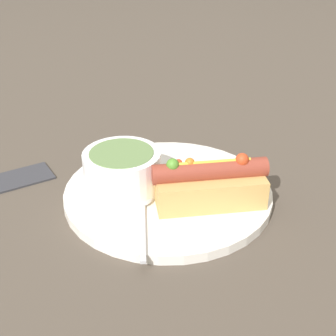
{
  "coord_description": "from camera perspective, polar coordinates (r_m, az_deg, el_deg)",
  "views": [
    {
      "loc": [
        -0.36,
        -0.42,
        0.36
      ],
      "look_at": [
        0.0,
        0.0,
        0.05
      ],
      "focal_mm": 50.0,
      "sensor_mm": 36.0,
      "label": 1
    }
  ],
  "objects": [
    {
      "name": "ground_plane",
      "position": [
        0.66,
        0.0,
        -3.5
      ],
      "size": [
        4.0,
        4.0,
        0.0
      ],
      "primitive_type": "plane",
      "color": "#4C4238"
    },
    {
      "name": "hot_dog",
      "position": [
        0.62,
        5.05,
        -1.93
      ],
      "size": [
        0.15,
        0.13,
        0.07
      ],
      "rotation": [
        0.0,
        0.0,
        -0.57
      ],
      "color": "tan",
      "rests_on": "dinner_plate"
    },
    {
      "name": "napkin",
      "position": [
        0.74,
        -17.88,
        -1.14
      ],
      "size": [
        0.11,
        0.07,
        0.01
      ],
      "rotation": [
        0.0,
        0.0,
        -0.17
      ],
      "color": "#333338",
      "rests_on": "ground_plane"
    },
    {
      "name": "spoon",
      "position": [
        0.62,
        -3.14,
        -4.42
      ],
      "size": [
        0.11,
        0.13,
        0.01
      ],
      "rotation": [
        0.0,
        0.0,
        0.91
      ],
      "color": "#B7B7BC",
      "rests_on": "dinner_plate"
    },
    {
      "name": "soup_bowl",
      "position": [
        0.64,
        -5.59,
        -0.2
      ],
      "size": [
        0.11,
        0.11,
        0.06
      ],
      "color": "white",
      "rests_on": "dinner_plate"
    },
    {
      "name": "dinner_plate",
      "position": [
        0.66,
        0.0,
        -3.01
      ],
      "size": [
        0.29,
        0.29,
        0.01
      ],
      "color": "white",
      "rests_on": "ground_plane"
    }
  ]
}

